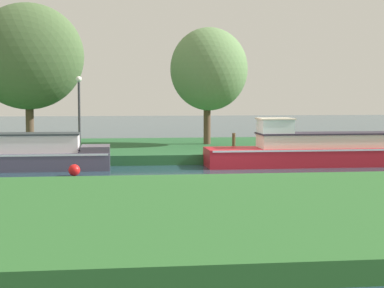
{
  "coord_description": "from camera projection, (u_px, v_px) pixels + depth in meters",
  "views": [
    {
      "loc": [
        -4.1,
        -22.54,
        2.79
      ],
      "look_at": [
        -1.16,
        1.2,
        0.9
      ],
      "focal_mm": 58.75,
      "sensor_mm": 36.0,
      "label": 1
    }
  ],
  "objects": [
    {
      "name": "slate_narrowboat",
      "position": [
        39.0,
        154.0,
        23.32
      ],
      "size": [
        5.1,
        1.77,
        1.36
      ],
      "color": "#4C485D",
      "rests_on": "ground_plane"
    },
    {
      "name": "mooring_post_far",
      "position": [
        348.0,
        144.0,
        26.02
      ],
      "size": [
        0.2,
        0.2,
        0.65
      ],
      "primitive_type": "cylinder",
      "color": "#523030",
      "rests_on": "riverbank_far"
    },
    {
      "name": "willow_tree_left",
      "position": [
        28.0,
        57.0,
        30.43
      ],
      "size": [
        5.41,
        3.4,
        6.82
      ],
      "color": "brown",
      "rests_on": "riverbank_far"
    },
    {
      "name": "riverbank_near",
      "position": [
        299.0,
        210.0,
        14.1
      ],
      "size": [
        72.0,
        10.0,
        0.4
      ],
      "primitive_type": "cube",
      "color": "#2C642B",
      "rests_on": "ground_plane"
    },
    {
      "name": "red_barge",
      "position": [
        336.0,
        150.0,
        24.72
      ],
      "size": [
        10.23,
        1.84,
        1.88
      ],
      "color": "#B51B27",
      "rests_on": "ground_plane"
    },
    {
      "name": "riverbank_far",
      "position": [
        201.0,
        149.0,
        29.93
      ],
      "size": [
        72.0,
        10.0,
        0.4
      ],
      "primitive_type": "cube",
      "color": "#265A2F",
      "rests_on": "ground_plane"
    },
    {
      "name": "lamp_post",
      "position": [
        79.0,
        105.0,
        25.88
      ],
      "size": [
        0.24,
        0.24,
        3.14
      ],
      "color": "#333338",
      "rests_on": "riverbank_far"
    },
    {
      "name": "channel_buoy",
      "position": [
        74.0,
        170.0,
        21.52
      ],
      "size": [
        0.4,
        0.4,
        0.4
      ],
      "primitive_type": "sphere",
      "color": "red",
      "rests_on": "ground_plane"
    },
    {
      "name": "ground_plane",
      "position": [
        227.0,
        171.0,
        23.02
      ],
      "size": [
        120.0,
        120.0,
        0.0
      ],
      "primitive_type": "plane",
      "color": "#244050"
    },
    {
      "name": "mooring_post_near",
      "position": [
        234.0,
        143.0,
        25.43
      ],
      "size": [
        0.14,
        0.14,
        0.83
      ],
      "primitive_type": "cylinder",
      "color": "#4A3F25",
      "rests_on": "riverbank_far"
    },
    {
      "name": "willow_tree_centre",
      "position": [
        209.0,
        69.0,
        29.55
      ],
      "size": [
        3.65,
        3.65,
        5.54
      ],
      "color": "brown",
      "rests_on": "riverbank_far"
    }
  ]
}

